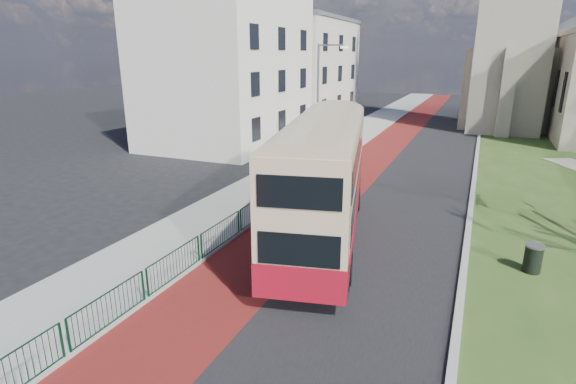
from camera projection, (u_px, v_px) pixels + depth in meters
The scene contains 12 objects.
ground at pixel (261, 289), 14.83m from camera, with size 160.00×160.00×0.00m, color black.
road_carriageway at pixel (406, 164), 31.84m from camera, with size 9.00×120.00×0.01m, color black.
bus_lane at pixel (368, 160), 32.85m from camera, with size 3.40×120.00×0.01m, color #591414.
pavement_west at pixel (319, 155), 34.27m from camera, with size 4.00×120.00×0.12m, color gray.
kerb_west at pixel (344, 157), 33.51m from camera, with size 0.25×120.00×0.13m, color #999993.
kerb_east at pixel (476, 163), 31.85m from camera, with size 0.25×80.00×0.13m, color #999993.
pedestrian_railing at pixel (241, 221), 19.29m from camera, with size 0.07×24.00×1.12m.
street_block_near at pixel (227, 66), 37.51m from camera, with size 10.30×14.30×13.00m.
street_block_far at pixel (298, 69), 51.79m from camera, with size 10.30×16.30×11.50m.
streetlamp at pixel (320, 97), 30.93m from camera, with size 2.13×0.18×8.00m.
bus at pixel (323, 174), 17.97m from camera, with size 5.28×12.25×4.99m.
litter_bin at pixel (533, 258), 15.79m from camera, with size 0.82×0.82×1.03m.
Camera 1 is at (6.03, -11.81, 7.43)m, focal length 28.00 mm.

